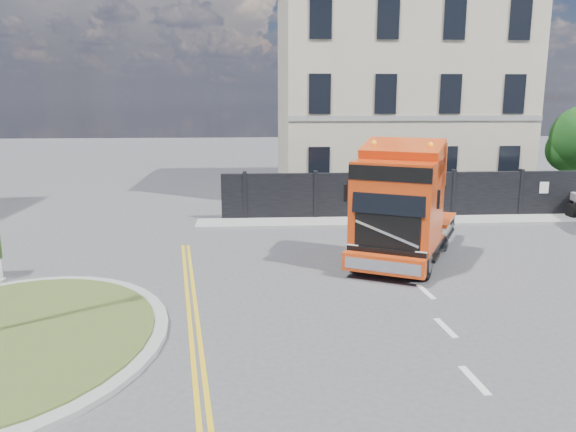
{
  "coord_description": "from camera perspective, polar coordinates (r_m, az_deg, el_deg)",
  "views": [
    {
      "loc": [
        -1.69,
        -14.5,
        5.13
      ],
      "look_at": [
        -0.67,
        1.24,
        1.8
      ],
      "focal_mm": 35.0,
      "sensor_mm": 36.0,
      "label": 1
    }
  ],
  "objects": [
    {
      "name": "ground",
      "position": [
        15.47,
        2.81,
        -7.46
      ],
      "size": [
        120.0,
        120.0,
        0.0
      ],
      "primitive_type": "plane",
      "color": "#424244",
      "rests_on": "ground"
    },
    {
      "name": "traffic_island",
      "position": [
        13.64,
        -26.85,
        -11.17
      ],
      "size": [
        6.8,
        6.8,
        0.17
      ],
      "color": "gray",
      "rests_on": "ground"
    },
    {
      "name": "hoarding_fence",
      "position": [
        25.24,
        15.43,
        2.07
      ],
      "size": [
        18.8,
        0.25,
        2.0
      ],
      "color": "black",
      "rests_on": "ground"
    },
    {
      "name": "georgian_building",
      "position": [
        31.94,
        10.51,
        12.88
      ],
      "size": [
        12.3,
        10.3,
        12.8
      ],
      "color": "#B4A88F",
      "rests_on": "ground"
    },
    {
      "name": "pavement_far",
      "position": [
        24.4,
        14.76,
        -0.47
      ],
      "size": [
        20.0,
        1.6,
        0.12
      ],
      "primitive_type": "cube",
      "color": "gray",
      "rests_on": "ground"
    },
    {
      "name": "truck",
      "position": [
        17.82,
        11.46,
        0.54
      ],
      "size": [
        4.95,
        6.66,
        3.77
      ],
      "rotation": [
        0.0,
        0.0,
        -0.48
      ],
      "color": "black",
      "rests_on": "ground"
    }
  ]
}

